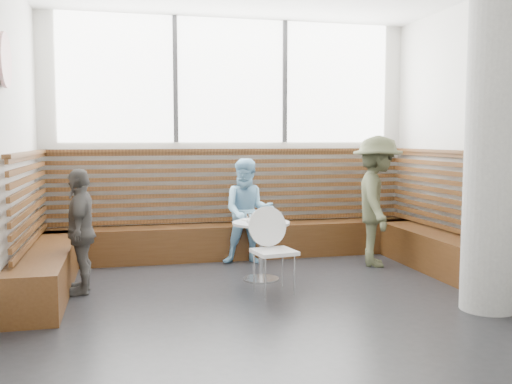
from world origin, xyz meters
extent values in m
cube|color=silver|center=(0.00, 0.00, 1.60)|extent=(5.00, 5.00, 3.20)
cube|color=black|center=(0.00, 0.00, 0.00)|extent=(5.00, 5.00, 0.01)
cube|color=white|center=(0.00, 2.48, 2.38)|extent=(4.50, 0.02, 1.65)
cube|color=#3F3F42|center=(-0.75, 2.46, 2.38)|extent=(0.06, 0.04, 1.65)
cube|color=#3F3F42|center=(0.75, 2.46, 2.38)|extent=(0.06, 0.04, 1.65)
cube|color=#3D230F|center=(0.00, 2.25, 0.23)|extent=(5.00, 0.50, 0.45)
cube|color=#3D230F|center=(-2.25, 1.25, 0.23)|extent=(0.50, 2.50, 0.45)
cube|color=#3D230F|center=(2.25, 1.25, 0.23)|extent=(0.50, 2.50, 0.45)
cube|color=#422510|center=(0.00, 2.42, 0.95)|extent=(4.88, 0.08, 0.98)
cube|color=#422510|center=(-2.42, 1.25, 0.95)|extent=(0.08, 2.38, 0.98)
cube|color=#422510|center=(2.42, 1.25, 0.95)|extent=(0.08, 2.38, 0.98)
cylinder|color=gray|center=(1.85, -0.60, 1.60)|extent=(0.50, 0.50, 3.20)
cylinder|color=white|center=(-2.46, 0.40, 2.30)|extent=(0.03, 0.50, 0.50)
cylinder|color=silver|center=(0.05, 0.97, 0.01)|extent=(0.41, 0.41, 0.02)
cylinder|color=silver|center=(0.05, 0.97, 0.33)|extent=(0.06, 0.06, 0.64)
cylinder|color=#B7B7BA|center=(0.05, 0.97, 0.65)|extent=(0.64, 0.64, 0.03)
cube|color=white|center=(0.05, 0.40, 0.43)|extent=(0.40, 0.39, 0.04)
cylinder|color=white|center=(0.05, 0.58, 0.67)|extent=(0.42, 0.10, 0.42)
cylinder|color=silver|center=(-0.11, 0.26, 0.21)|extent=(0.02, 0.02, 0.41)
cylinder|color=silver|center=(0.22, 0.26, 0.21)|extent=(0.02, 0.02, 0.41)
cylinder|color=silver|center=(-0.11, 0.55, 0.21)|extent=(0.02, 0.02, 0.41)
cylinder|color=silver|center=(0.22, 0.55, 0.21)|extent=(0.02, 0.02, 0.41)
imported|color=#454930|center=(1.65, 1.38, 0.82)|extent=(0.94, 1.20, 1.63)
imported|color=#85C1E7|center=(0.09, 1.82, 0.67)|extent=(0.74, 0.63, 1.35)
imported|color=#474440|center=(-1.89, 0.89, 0.65)|extent=(0.35, 0.77, 1.29)
cylinder|color=white|center=(-0.04, 1.12, 0.67)|extent=(0.21, 0.21, 0.01)
cylinder|color=white|center=(0.16, 1.13, 0.67)|extent=(0.22, 0.22, 0.02)
cylinder|color=white|center=(-0.09, 0.94, 0.72)|extent=(0.07, 0.07, 0.11)
cylinder|color=white|center=(0.08, 0.88, 0.71)|extent=(0.06, 0.06, 0.10)
cylinder|color=white|center=(0.23, 0.95, 0.72)|extent=(0.07, 0.07, 0.12)
cube|color=#A5C64C|center=(0.13, 0.83, 0.67)|extent=(0.25, 0.20, 0.00)
camera|label=1|loc=(-1.45, -5.18, 1.59)|focal=40.00mm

